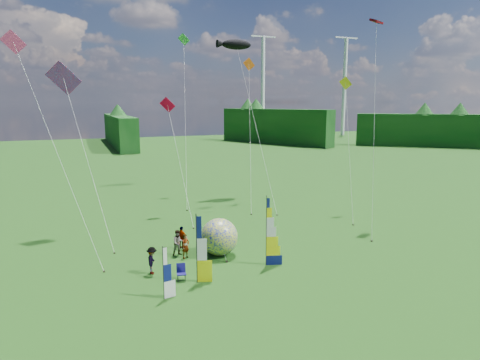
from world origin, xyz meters
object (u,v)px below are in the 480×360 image
object	(u,v)px
kite_whale	(255,113)
spectator_b	(178,243)
side_banner_left	(197,250)
side_banner_far	(163,274)
spectator_a	(186,246)
spectator_c	(152,261)
feather_banner_main	(266,232)
camp_chair	(181,273)
bol_inflatable	(219,237)
spectator_d	(182,238)

from	to	relation	value
kite_whale	spectator_b	bearing A→B (deg)	-143.16
side_banner_left	side_banner_far	xyz separation A→B (m)	(-2.25, -1.46, -0.57)
kite_whale	side_banner_left	bearing A→B (deg)	-134.68
spectator_a	kite_whale	world-z (taller)	kite_whale
side_banner_left	spectator_c	bearing A→B (deg)	153.64
side_banner_left	feather_banner_main	bearing A→B (deg)	29.37
feather_banner_main	camp_chair	distance (m)	5.95
bol_inflatable	side_banner_far	bearing A→B (deg)	-132.70
side_banner_far	spectator_a	xyz separation A→B (m)	(2.62, 5.61, -0.60)
spectator_b	camp_chair	distance (m)	4.38
feather_banner_main	spectator_a	bearing A→B (deg)	159.98
side_banner_left	bol_inflatable	bearing A→B (deg)	73.87
spectator_a	spectator_b	world-z (taller)	spectator_b
side_banner_left	kite_whale	bearing A→B (deg)	76.10
side_banner_left	spectator_d	size ratio (longest dim) A/B	2.43
spectator_c	spectator_d	bearing A→B (deg)	-17.73
side_banner_left	kite_whale	world-z (taller)	kite_whale
feather_banner_main	side_banner_left	size ratio (longest dim) A/B	1.12
spectator_a	spectator_c	bearing A→B (deg)	-171.38
spectator_a	spectator_c	size ratio (longest dim) A/B	0.98
bol_inflatable	kite_whale	xyz separation A→B (m)	(8.69, 14.06, 8.02)
side_banner_left	camp_chair	distance (m)	1.79
spectator_d	kite_whale	distance (m)	18.16
spectator_d	kite_whale	xyz separation A→B (m)	(10.80, 11.88, 8.48)
side_banner_far	spectator_c	bearing A→B (deg)	79.37
spectator_c	spectator_a	bearing A→B (deg)	-34.96
spectator_b	bol_inflatable	bearing A→B (deg)	-24.90
side_banner_left	spectator_a	bearing A→B (deg)	103.45
feather_banner_main	bol_inflatable	xyz separation A→B (m)	(-2.19, 2.95, -0.94)
feather_banner_main	bol_inflatable	distance (m)	3.80
spectator_d	spectator_b	bearing A→B (deg)	116.77
bol_inflatable	side_banner_left	bearing A→B (deg)	-124.60
spectator_b	kite_whale	xyz separation A→B (m)	(11.34, 13.11, 8.41)
kite_whale	feather_banner_main	bearing A→B (deg)	-123.23
bol_inflatable	feather_banner_main	bearing A→B (deg)	-53.35
spectator_d	kite_whale	size ratio (longest dim) A/B	0.09
bol_inflatable	spectator_d	world-z (taller)	bol_inflatable
camp_chair	spectator_b	bearing A→B (deg)	87.35
spectator_a	side_banner_left	bearing A→B (deg)	-123.08
side_banner_far	side_banner_left	bearing A→B (deg)	22.70
side_banner_far	kite_whale	distance (m)	24.99
spectator_a	spectator_b	distance (m)	0.76
spectator_a	spectator_b	size ratio (longest dim) A/B	0.93
side_banner_far	spectator_b	bearing A→B (deg)	59.74
feather_banner_main	side_banner_far	bearing A→B (deg)	-145.96
feather_banner_main	spectator_c	xyz separation A→B (m)	(-7.11, 1.28, -1.38)
spectator_a	kite_whale	bearing A→B (deg)	23.35
feather_banner_main	spectator_a	distance (m)	5.71
side_banner_left	kite_whale	distance (m)	22.47
spectator_c	bol_inflatable	bearing A→B (deg)	-52.87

